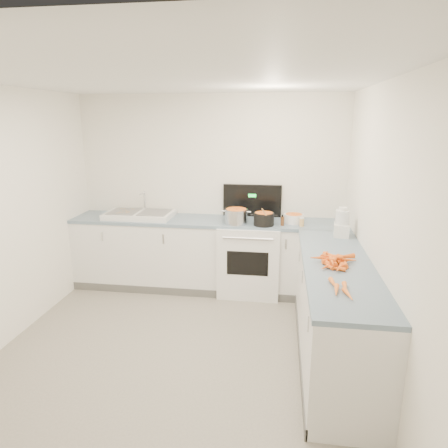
# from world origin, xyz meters

# --- Properties ---
(floor) EXTENTS (3.50, 4.00, 0.00)m
(floor) POSITION_xyz_m (0.00, 0.00, 0.00)
(floor) COLOR gray
(floor) RESTS_ON ground
(ceiling) EXTENTS (3.50, 4.00, 0.00)m
(ceiling) POSITION_xyz_m (0.00, 0.00, 2.50)
(ceiling) COLOR white
(ceiling) RESTS_ON ground
(wall_back) EXTENTS (3.50, 0.00, 2.50)m
(wall_back) POSITION_xyz_m (0.00, 2.00, 1.25)
(wall_back) COLOR white
(wall_back) RESTS_ON ground
(wall_front) EXTENTS (3.50, 0.00, 2.50)m
(wall_front) POSITION_xyz_m (0.00, -2.00, 1.25)
(wall_front) COLOR white
(wall_front) RESTS_ON ground
(wall_right) EXTENTS (0.00, 4.00, 2.50)m
(wall_right) POSITION_xyz_m (1.75, 0.00, 1.25)
(wall_right) COLOR white
(wall_right) RESTS_ON ground
(counter_back) EXTENTS (3.50, 0.62, 0.94)m
(counter_back) POSITION_xyz_m (0.00, 1.70, 0.47)
(counter_back) COLOR white
(counter_back) RESTS_ON ground
(counter_right) EXTENTS (0.62, 2.20, 0.94)m
(counter_right) POSITION_xyz_m (1.45, 0.30, 0.47)
(counter_right) COLOR white
(counter_right) RESTS_ON ground
(stove) EXTENTS (0.76, 0.65, 1.36)m
(stove) POSITION_xyz_m (0.55, 1.69, 0.47)
(stove) COLOR white
(stove) RESTS_ON ground
(sink) EXTENTS (0.86, 0.52, 0.31)m
(sink) POSITION_xyz_m (-0.90, 1.70, 0.98)
(sink) COLOR white
(sink) RESTS_ON counter_back
(steel_pot) EXTENTS (0.35, 0.35, 0.20)m
(steel_pot) POSITION_xyz_m (0.39, 1.55, 1.02)
(steel_pot) COLOR silver
(steel_pot) RESTS_ON stove
(black_pot) EXTENTS (0.27, 0.27, 0.17)m
(black_pot) POSITION_xyz_m (0.73, 1.52, 1.01)
(black_pot) COLOR black
(black_pot) RESTS_ON stove
(wooden_spoon) EXTENTS (0.08, 0.35, 0.01)m
(wooden_spoon) POSITION_xyz_m (0.73, 1.52, 1.10)
(wooden_spoon) COLOR #AD7A47
(wooden_spoon) RESTS_ON black_pot
(mixing_bowl) EXTENTS (0.31, 0.31, 0.11)m
(mixing_bowl) POSITION_xyz_m (1.09, 1.69, 0.99)
(mixing_bowl) COLOR white
(mixing_bowl) RESTS_ON counter_back
(extract_bottle) EXTENTS (0.04, 0.04, 0.11)m
(extract_bottle) POSITION_xyz_m (0.95, 1.54, 0.99)
(extract_bottle) COLOR #593319
(extract_bottle) RESTS_ON counter_back
(spice_jar) EXTENTS (0.06, 0.06, 0.10)m
(spice_jar) POSITION_xyz_m (1.18, 1.54, 0.99)
(spice_jar) COLOR #E5B266
(spice_jar) RESTS_ON counter_back
(food_processor) EXTENTS (0.18, 0.21, 0.33)m
(food_processor) POSITION_xyz_m (1.59, 1.17, 1.08)
(food_processor) COLOR white
(food_processor) RESTS_ON counter_right
(carrot_pile) EXTENTS (0.41, 0.46, 0.09)m
(carrot_pile) POSITION_xyz_m (1.41, 0.28, 0.98)
(carrot_pile) COLOR orange
(carrot_pile) RESTS_ON counter_right
(peeled_carrots) EXTENTS (0.15, 0.37, 0.04)m
(peeled_carrots) POSITION_xyz_m (1.38, -0.32, 0.96)
(peeled_carrots) COLOR orange
(peeled_carrots) RESTS_ON counter_right
(peelings) EXTENTS (0.20, 0.29, 0.01)m
(peelings) POSITION_xyz_m (-1.10, 1.69, 1.02)
(peelings) COLOR tan
(peelings) RESTS_ON sink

